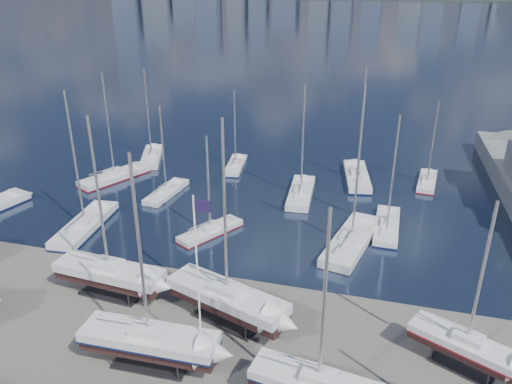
% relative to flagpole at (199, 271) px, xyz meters
% --- Properties ---
extents(ground, '(1400.00, 1400.00, 0.00)m').
position_rel_flagpole_xyz_m(ground, '(-4.08, 1.04, -7.76)').
color(ground, '#605E59').
rests_on(ground, ground).
extents(water, '(1400.00, 600.00, 0.40)m').
position_rel_flagpole_xyz_m(water, '(-4.08, 311.04, -7.91)').
color(water, '#19263B').
rests_on(water, ground).
extents(sailboat_cradle_2, '(10.09, 3.59, 16.13)m').
position_rel_flagpole_xyz_m(sailboat_cradle_2, '(-10.84, 5.85, -5.68)').
color(sailboat_cradle_2, '#2D2D33').
rests_on(sailboat_cradle_2, ground).
extents(sailboat_cradle_3, '(10.09, 3.05, 16.19)m').
position_rel_flagpole_xyz_m(sailboat_cradle_3, '(-3.58, -1.10, -5.68)').
color(sailboat_cradle_3, '#2D2D33').
rests_on(sailboat_cradle_3, ground).
extents(sailboat_cradle_4, '(10.82, 6.17, 16.96)m').
position_rel_flagpole_xyz_m(sailboat_cradle_4, '(0.19, 5.04, -5.64)').
color(sailboat_cradle_4, '#2D2D33').
rests_on(sailboat_cradle_4, ground).
extents(sailboat_cradle_6, '(8.20, 5.52, 13.19)m').
position_rel_flagpole_xyz_m(sailboat_cradle_6, '(18.11, 4.38, -5.84)').
color(sailboat_cradle_6, '#2D2D33').
rests_on(sailboat_cradle_6, ground).
extents(sailboat_moored_1, '(6.90, 10.36, 15.14)m').
position_rel_flagpole_xyz_m(sailboat_moored_1, '(-24.11, 29.52, -7.46)').
color(sailboat_moored_1, black).
rests_on(sailboat_moored_1, water).
extents(sailboat_moored_2, '(5.76, 9.79, 14.28)m').
position_rel_flagpole_xyz_m(sailboat_moored_2, '(-22.77, 38.09, -7.44)').
color(sailboat_moored_2, black).
rests_on(sailboat_moored_2, water).
extents(sailboat_moored_3, '(3.96, 11.02, 16.15)m').
position_rel_flagpole_xyz_m(sailboat_moored_3, '(-19.92, 15.87, -7.46)').
color(sailboat_moored_3, black).
rests_on(sailboat_moored_3, water).
extents(sailboat_moored_4, '(3.01, 8.20, 12.11)m').
position_rel_flagpole_xyz_m(sailboat_moored_4, '(-15.14, 26.70, -7.44)').
color(sailboat_moored_4, black).
rests_on(sailboat_moored_4, water).
extents(sailboat_moored_5, '(3.26, 8.17, 11.87)m').
position_rel_flagpole_xyz_m(sailboat_moored_5, '(-9.50, 38.10, -7.45)').
color(sailboat_moored_5, black).
rests_on(sailboat_moored_5, water).
extents(sailboat_moored_6, '(5.77, 7.81, 11.61)m').
position_rel_flagpole_xyz_m(sailboat_moored_6, '(-6.16, 18.36, -7.45)').
color(sailboat_moored_6, black).
rests_on(sailboat_moored_6, water).
extents(sailboat_moored_7, '(3.53, 10.06, 14.91)m').
position_rel_flagpole_xyz_m(sailboat_moored_7, '(1.45, 30.74, -7.44)').
color(sailboat_moored_7, black).
rests_on(sailboat_moored_7, water).
extents(sailboat_moored_8, '(4.75, 10.97, 15.87)m').
position_rel_flagpole_xyz_m(sailboat_moored_8, '(7.81, 38.12, -7.46)').
color(sailboat_moored_8, black).
rests_on(sailboat_moored_8, water).
extents(sailboat_moored_9, '(5.56, 11.99, 17.46)m').
position_rel_flagpole_xyz_m(sailboat_moored_9, '(8.79, 19.92, -7.44)').
color(sailboat_moored_9, black).
rests_on(sailboat_moored_9, water).
extents(sailboat_moored_10, '(2.70, 9.10, 13.54)m').
position_rel_flagpole_xyz_m(sailboat_moored_10, '(12.21, 24.48, -7.46)').
color(sailboat_moored_10, black).
rests_on(sailboat_moored_10, water).
extents(sailboat_moored_11, '(3.03, 8.04, 11.74)m').
position_rel_flagpole_xyz_m(sailboat_moored_11, '(17.01, 39.19, -7.45)').
color(sailboat_moored_11, black).
rests_on(sailboat_moored_11, water).
extents(flagpole, '(1.17, 0.12, 13.33)m').
position_rel_flagpole_xyz_m(flagpole, '(0.00, 0.00, 0.00)').
color(flagpole, white).
rests_on(flagpole, ground).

